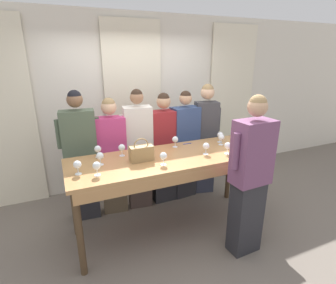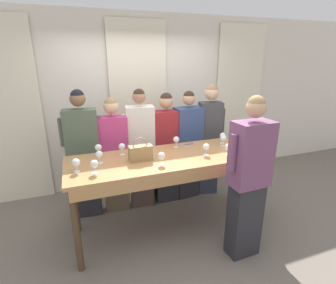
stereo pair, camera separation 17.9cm
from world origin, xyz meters
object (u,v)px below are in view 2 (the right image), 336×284
at_px(wine_glass_back_mid, 223,136).
at_px(wine_glass_center_right, 251,147).
at_px(wine_glass_back_left, 176,140).
at_px(wine_glass_by_handbag, 162,156).
at_px(potted_plant, 227,156).
at_px(wine_bottle, 265,145).
at_px(guest_striped_shirt, 166,148).
at_px(wine_glass_front_mid, 76,163).
at_px(wine_glass_center_mid, 99,155).
at_px(handbag, 140,152).
at_px(guest_olive_jacket, 84,154).
at_px(tasting_bar, 171,165).
at_px(guest_navy_coat, 188,145).
at_px(host_pouring, 248,180).
at_px(guest_beige_cap, 209,138).
at_px(wine_glass_front_right, 228,147).
at_px(wine_glass_center_left, 94,164).
at_px(wine_glass_near_host, 223,139).
at_px(wine_glass_front_left, 98,148).
at_px(wine_glass_back_right, 122,147).
at_px(wine_glass_by_bottle, 206,147).
at_px(guest_cream_sweater, 141,149).
at_px(guest_pink_top, 114,154).

bearing_deg(wine_glass_back_mid, wine_glass_center_right, -79.39).
xyz_separation_m(wine_glass_back_left, wine_glass_by_handbag, (-0.37, -0.48, 0.00)).
height_order(wine_glass_back_mid, potted_plant, wine_glass_back_mid).
xyz_separation_m(wine_glass_center_right, potted_plant, (0.66, 1.49, -0.75)).
distance_m(wine_bottle, guest_striped_shirt, 1.39).
bearing_deg(wine_glass_front_mid, wine_glass_center_mid, 31.55).
distance_m(handbag, wine_glass_front_mid, 0.71).
bearing_deg(wine_bottle, wine_glass_by_handbag, 175.33).
distance_m(handbag, guest_striped_shirt, 0.93).
xyz_separation_m(wine_bottle, guest_olive_jacket, (-2.08, 1.01, -0.22)).
bearing_deg(wine_glass_back_left, guest_olive_jacket, 159.81).
height_order(tasting_bar, wine_glass_center_mid, wine_glass_center_mid).
xyz_separation_m(wine_glass_front_mid, guest_navy_coat, (1.61, 0.78, -0.26)).
height_order(wine_bottle, handbag, wine_bottle).
height_order(guest_navy_coat, host_pouring, host_pouring).
xyz_separation_m(wine_glass_front_mid, guest_beige_cap, (1.98, 0.78, -0.18)).
xyz_separation_m(wine_glass_back_mid, guest_striped_shirt, (-0.64, 0.49, -0.26)).
height_order(handbag, guest_striped_shirt, guest_striped_shirt).
height_order(wine_glass_front_right, guest_beige_cap, guest_beige_cap).
bearing_deg(wine_glass_center_left, wine_glass_near_host, 10.11).
distance_m(wine_glass_front_left, guest_navy_coat, 1.43).
bearing_deg(guest_olive_jacket, handbag, -49.01).
bearing_deg(wine_glass_back_right, wine_glass_back_mid, -1.28).
height_order(tasting_bar, wine_glass_back_mid, wine_glass_back_mid).
xyz_separation_m(wine_glass_by_bottle, potted_plant, (1.18, 1.32, -0.75)).
xyz_separation_m(wine_glass_back_left, wine_glass_back_right, (-0.72, -0.03, 0.00)).
bearing_deg(guest_cream_sweater, guest_beige_cap, 0.00).
bearing_deg(guest_navy_coat, guest_beige_cap, -0.00).
height_order(wine_glass_front_left, wine_glass_back_mid, same).
xyz_separation_m(wine_bottle, wine_glass_near_host, (-0.32, 0.43, -0.01)).
distance_m(wine_glass_back_mid, wine_glass_near_host, 0.11).
relative_size(wine_glass_front_right, wine_glass_center_left, 1.00).
bearing_deg(host_pouring, guest_olive_jacket, 138.39).
xyz_separation_m(wine_glass_front_right, guest_olive_jacket, (-1.63, 0.90, -0.20)).
bearing_deg(tasting_bar, wine_glass_front_left, 157.56).
relative_size(wine_glass_center_mid, potted_plant, 0.22).
xyz_separation_m(wine_glass_front_right, wine_glass_near_host, (0.13, 0.32, -0.00)).
xyz_separation_m(wine_glass_center_right, wine_glass_near_host, (-0.14, 0.40, -0.00)).
height_order(guest_pink_top, potted_plant, guest_pink_top).
relative_size(handbag, potted_plant, 0.40).
height_order(guest_pink_top, guest_striped_shirt, guest_striped_shirt).
xyz_separation_m(wine_bottle, wine_glass_center_right, (-0.17, 0.03, -0.01)).
bearing_deg(potted_plant, wine_glass_by_handbag, -141.54).
bearing_deg(wine_glass_front_right, wine_glass_front_mid, 175.98).
bearing_deg(wine_glass_front_left, guest_pink_top, 58.89).
height_order(wine_glass_front_mid, wine_glass_back_mid, same).
xyz_separation_m(wine_glass_back_left, guest_pink_top, (-0.75, 0.42, -0.25)).
xyz_separation_m(handbag, guest_cream_sweater, (0.18, 0.69, -0.22)).
xyz_separation_m(wine_glass_center_mid, wine_glass_by_bottle, (1.23, -0.18, 0.00)).
height_order(wine_glass_front_left, host_pouring, host_pouring).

